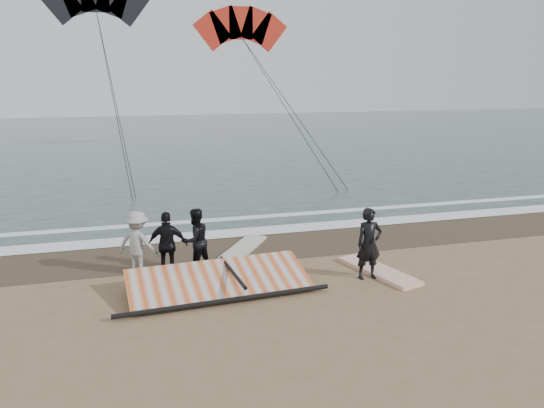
{
  "coord_description": "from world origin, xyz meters",
  "views": [
    {
      "loc": [
        -4.39,
        -9.78,
        4.79
      ],
      "look_at": [
        -0.78,
        3.0,
        1.6
      ],
      "focal_mm": 35.0,
      "sensor_mm": 36.0,
      "label": 1
    }
  ],
  "objects_px": {
    "board_white": "(379,271)",
    "board_cream": "(244,248)",
    "sail_rig": "(216,282)",
    "man_main": "(369,244)"
  },
  "relations": [
    {
      "from": "man_main",
      "to": "board_cream",
      "type": "relative_size",
      "value": 0.77
    },
    {
      "from": "man_main",
      "to": "board_cream",
      "type": "height_order",
      "value": "man_main"
    },
    {
      "from": "man_main",
      "to": "board_white",
      "type": "height_order",
      "value": "man_main"
    },
    {
      "from": "man_main",
      "to": "board_cream",
      "type": "distance_m",
      "value": 3.94
    },
    {
      "from": "sail_rig",
      "to": "man_main",
      "type": "bearing_deg",
      "value": -4.31
    },
    {
      "from": "board_cream",
      "to": "board_white",
      "type": "bearing_deg",
      "value": -9.64
    },
    {
      "from": "board_white",
      "to": "board_cream",
      "type": "xyz_separation_m",
      "value": [
        -2.87,
        2.72,
        -0.0
      ]
    },
    {
      "from": "board_cream",
      "to": "man_main",
      "type": "bearing_deg",
      "value": -16.88
    },
    {
      "from": "board_white",
      "to": "board_cream",
      "type": "relative_size",
      "value": 1.07
    },
    {
      "from": "man_main",
      "to": "board_white",
      "type": "distance_m",
      "value": 0.97
    }
  ]
}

